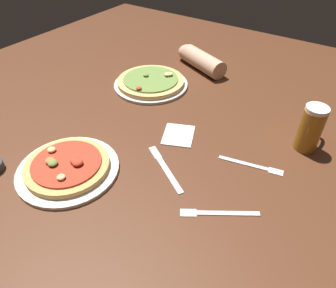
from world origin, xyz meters
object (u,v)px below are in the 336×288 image
Objects in this scene: pizza_plate_near at (68,167)px; beer_mug_dark at (311,128)px; fork_left at (252,165)px; diner_arm at (199,59)px; fork_spare at (218,213)px; pizza_plate_far at (151,82)px; knife_right at (165,168)px; napkin_folded at (178,135)px.

beer_mug_dark is at bearing 42.78° from pizza_plate_near.
beer_mug_dark reaches higher than fork_left.
beer_mug_dark is at bearing -28.43° from diner_arm.
pizza_plate_near is 0.56m from fork_left.
fork_left is (0.45, 0.34, -0.01)m from pizza_plate_near.
pizza_plate_near is 0.46m from fork_spare.
pizza_plate_near is 1.94× the size of beer_mug_dark.
beer_mug_dark reaches higher than pizza_plate_far.
fork_left is (-0.11, -0.18, -0.08)m from beer_mug_dark.
fork_spare is (0.56, -0.46, -0.01)m from pizza_plate_far.
pizza_plate_far is at bearing 100.71° from pizza_plate_near.
beer_mug_dark reaches higher than diner_arm.
knife_right is 0.22m from fork_spare.
fork_left is 0.23m from fork_spare.
napkin_folded is at bearing 139.92° from fork_spare.
fork_spare is at bearing -40.08° from napkin_folded.
napkin_folded is 0.60× the size of knife_right.
pizza_plate_far is at bearing 140.73° from fork_spare.
pizza_plate_far reaches higher than knife_right.
knife_right is at bearing 163.27° from fork_spare.
fork_left is 0.70m from diner_arm.
beer_mug_dark is 0.79× the size of fork_left.
diner_arm reaches higher than knife_right.
pizza_plate_far is 2.61× the size of napkin_folded.
pizza_plate_near reaches higher than knife_right.
napkin_folded is 0.55m from diner_arm.
diner_arm is (-0.59, 0.32, -0.04)m from beer_mug_dark.
napkin_folded is 0.27m from fork_left.
pizza_plate_near is 0.77m from beer_mug_dark.
diner_arm is (-0.48, 0.73, 0.04)m from fork_spare.
beer_mug_dark is 1.29× the size of napkin_folded.
beer_mug_dark is 0.48m from knife_right.
fork_left and knife_right have the same top height.
beer_mug_dark reaches higher than fork_spare.
fork_left is 0.99× the size of knife_right.
beer_mug_dark is at bearing 46.68° from knife_right.
napkin_folded is at bearing -154.18° from beer_mug_dark.
diner_arm is at bearing 112.56° from napkin_folded.
knife_right is at bearing -48.70° from pizza_plate_far.
beer_mug_dark reaches higher than pizza_plate_near.
knife_right is at bearing -133.32° from beer_mug_dark.
napkin_folded reaches higher than knife_right.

